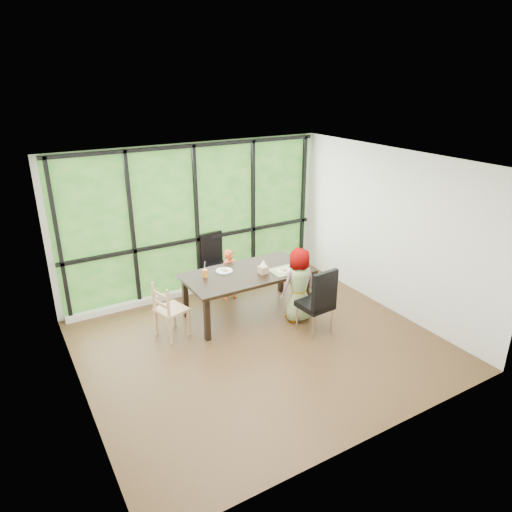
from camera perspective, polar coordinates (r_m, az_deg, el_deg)
name	(u,v)px	position (r m, az deg, el deg)	size (l,w,h in m)	color
ground	(260,345)	(7.02, 0.52, -10.86)	(5.00, 5.00, 0.00)	black
back_wall	(196,220)	(8.30, -7.47, 4.47)	(5.00, 5.00, 0.00)	silver
foliage_backdrop	(196,220)	(8.28, -7.41, 4.43)	(4.80, 0.02, 2.65)	#1E5018
window_mullions	(197,221)	(8.25, -7.30, 4.37)	(4.80, 0.06, 2.65)	black
window_sill	(201,288)	(8.68, -6.79, -3.92)	(4.80, 0.12, 0.10)	silver
dining_table	(248,293)	(7.70, -1.02, -4.58)	(2.08, 1.05, 0.75)	black
chair_window_leather	(217,263)	(8.46, -4.82, -0.91)	(0.46, 0.46, 1.08)	black
chair_interior_leather	(315,300)	(7.16, 7.31, -5.42)	(0.46, 0.46, 1.08)	black
chair_end_beech	(171,309)	(7.14, -10.41, -6.49)	(0.42, 0.40, 0.90)	tan
child_toddler	(230,275)	(8.16, -3.20, -2.34)	(0.34, 0.22, 0.92)	#D74B24
child_older	(299,285)	(7.45, 5.32, -3.56)	(0.60, 0.39, 1.23)	gray
placemat	(286,270)	(7.62, 3.71, -1.76)	(0.51, 0.38, 0.01)	tan
plate_far	(224,271)	(7.59, -3.93, -1.83)	(0.27, 0.27, 0.02)	white
plate_near	(283,270)	(7.60, 3.40, -1.79)	(0.23, 0.23, 0.01)	white
orange_cup	(205,273)	(7.39, -6.31, -2.13)	(0.08, 0.08, 0.13)	orange
green_cup	(301,264)	(7.74, 5.55, -0.98)	(0.08, 0.08, 0.12)	#48D72A
white_mug	(295,258)	(8.04, 4.79, -0.22)	(0.08, 0.08, 0.08)	white
tissue_box	(263,270)	(7.49, 0.91, -1.70)	(0.14, 0.14, 0.12)	tan
crepe_rolls_far	(224,269)	(7.58, -3.94, -1.65)	(0.10, 0.12, 0.04)	tan
crepe_rolls_near	(283,269)	(7.59, 3.40, -1.62)	(0.10, 0.12, 0.04)	tan
straw_white	(205,267)	(7.35, -6.35, -1.40)	(0.01, 0.01, 0.20)	white
straw_pink	(301,258)	(7.70, 5.58, -0.30)	(0.01, 0.01, 0.20)	pink
tissue	(263,263)	(7.44, 0.92, -0.88)	(0.12, 0.12, 0.11)	white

